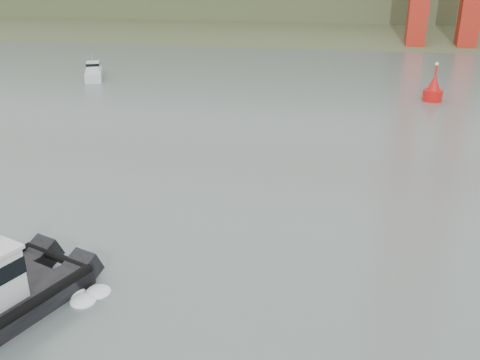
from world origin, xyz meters
name	(u,v)px	position (x,y,z in m)	size (l,w,h in m)	color
ground	(190,298)	(0.00, 0.00, 0.00)	(400.00, 400.00, 0.00)	#52625D
motorboat	(94,73)	(-24.00, 42.82, 0.79)	(3.99, 6.08, 3.18)	silver
nav_buoy	(433,90)	(15.81, 38.86, 1.12)	(2.05, 2.05, 4.27)	red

